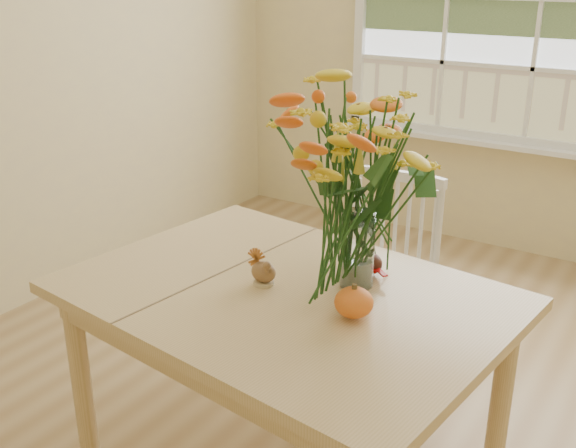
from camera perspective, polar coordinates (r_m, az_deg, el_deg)
The scene contains 9 objects.
floor at distance 2.73m, azimuth 4.86°, elevation -18.01°, with size 4.00×4.50×0.01m, color #9F7B4D.
wall_back at distance 4.27m, azimuth 20.50°, elevation 14.91°, with size 4.00×0.02×2.70m, color beige.
window at distance 4.22m, azimuth 20.70°, elevation 17.32°, with size 2.42×0.12×1.74m.
dining_table at distance 2.22m, azimuth -0.28°, elevation -7.68°, with size 1.48×1.14×0.74m.
windsor_chair at distance 2.89m, azimuth 8.22°, elevation -3.84°, with size 0.44×0.42×0.90m.
flower_vase at distance 2.09m, azimuth 6.15°, elevation 4.13°, with size 0.52×0.52×0.62m.
pumpkin at distance 2.00m, azimuth 5.59°, elevation -6.75°, with size 0.12×0.12×0.09m, color #F15A1C.
turkey_figurine at distance 2.19m, azimuth -2.08°, elevation -4.09°, with size 0.09×0.07×0.11m.
dark_gourd at distance 2.28m, azimuth 6.96°, elevation -3.44°, with size 0.13×0.09×0.07m.
Camera 1 is at (0.96, -1.89, 1.72)m, focal length 42.00 mm.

